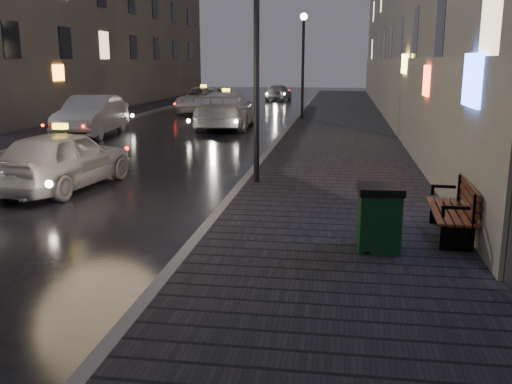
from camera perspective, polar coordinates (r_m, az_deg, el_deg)
ground at (r=9.30m, az=-17.10°, el=-7.24°), size 120.00×120.00×0.00m
sidewalk at (r=28.99m, az=8.55°, el=6.87°), size 4.60×58.00×0.15m
curb at (r=29.09m, az=3.78°, el=7.01°), size 0.20×58.00×0.15m
sidewalk_far at (r=31.62m, az=-15.12°, el=7.07°), size 2.40×58.00×0.15m
curb_far at (r=31.12m, az=-12.91°, el=7.10°), size 0.20×58.00×0.15m
building_far_c at (r=50.02m, az=-12.27°, el=15.50°), size 6.00×22.00×11.00m
lamp_near at (r=13.98m, az=0.05°, el=14.52°), size 0.36×0.36×5.28m
lamp_far at (r=29.90m, az=4.74°, el=13.71°), size 0.36×0.36×5.28m
bench at (r=10.37m, az=19.36°, el=-1.66°), size 0.73×1.91×0.96m
trash_bin at (r=9.32m, az=12.19°, el=-2.48°), size 0.73×0.73×1.06m
taxi_near at (r=14.89m, az=-18.76°, el=3.13°), size 2.31×4.56×1.49m
car_left_mid at (r=25.26m, az=-16.12°, el=7.33°), size 2.18×5.17×1.66m
taxi_mid at (r=27.07m, az=-2.99°, el=8.22°), size 2.68×5.98×1.70m
taxi_far at (r=35.48m, az=-5.24°, el=9.19°), size 2.58×5.53×1.53m
car_far at (r=45.87m, az=2.25°, el=9.96°), size 2.02×3.99×1.30m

